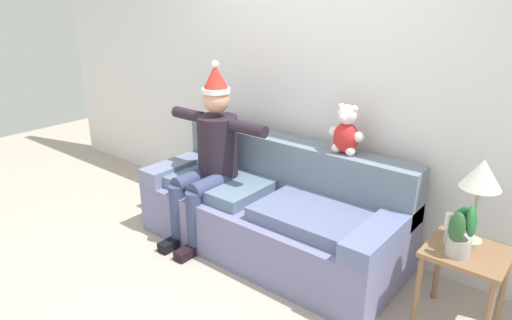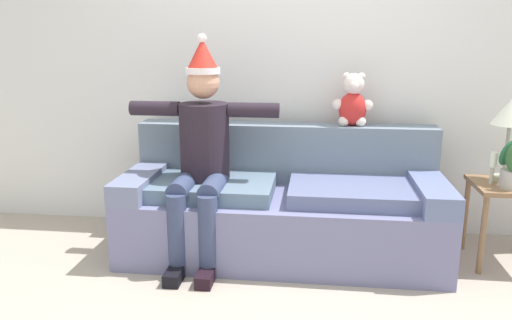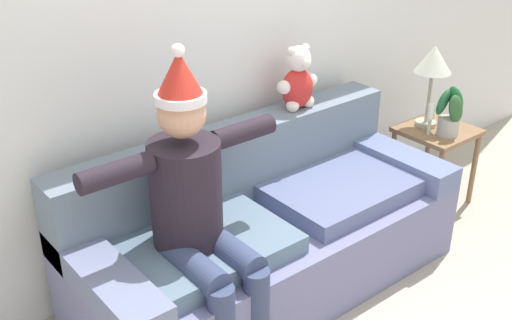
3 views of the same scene
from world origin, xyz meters
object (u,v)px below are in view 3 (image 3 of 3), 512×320
couch (264,232)px  candle_tall (431,115)px  potted_plant (450,113)px  table_lamp (433,63)px  teddy_bear (298,80)px  side_table (436,142)px  person_seated (198,207)px

couch → candle_tall: 1.42m
potted_plant → candle_tall: 0.12m
table_lamp → candle_tall: table_lamp is taller
teddy_bear → side_table: (1.03, -0.29, -0.59)m
potted_plant → candle_tall: potted_plant is taller
side_table → table_lamp: 0.55m
teddy_bear → table_lamp: size_ratio=0.68×
table_lamp → teddy_bear: bearing=168.6°
table_lamp → candle_tall: 0.34m
couch → teddy_bear: bearing=29.5°
couch → table_lamp: size_ratio=3.91×
side_table → potted_plant: bearing=-109.3°
teddy_bear → side_table: teddy_bear is taller
couch → teddy_bear: size_ratio=5.71×
table_lamp → couch: bearing=-177.4°
person_seated → side_table: (2.04, 0.15, -0.31)m
person_seated → teddy_bear: 1.14m
teddy_bear → table_lamp: teddy_bear is taller
couch → person_seated: (-0.53, -0.17, 0.43)m
person_seated → table_lamp: (2.02, 0.24, 0.23)m
teddy_bear → potted_plant: (0.99, -0.39, -0.33)m
couch → person_seated: person_seated is taller
side_table → candle_tall: bearing=-171.3°
person_seated → potted_plant: size_ratio=4.45×
table_lamp → person_seated: bearing=-173.3°
teddy_bear → table_lamp: 1.03m
couch → side_table: 1.51m
candle_tall → teddy_bear: bearing=160.7°
couch → teddy_bear: 0.90m
table_lamp → candle_tall: (-0.11, -0.11, -0.30)m
couch → person_seated: bearing=-162.4°
side_table → candle_tall: size_ratio=2.59×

